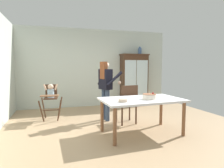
% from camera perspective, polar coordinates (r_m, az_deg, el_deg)
% --- Properties ---
extents(ground_plane, '(6.24, 6.24, 0.00)m').
position_cam_1_polar(ground_plane, '(4.56, 2.11, -12.77)').
color(ground_plane, tan).
extents(wall_back, '(5.32, 0.06, 2.70)m').
position_cam_1_polar(wall_back, '(6.88, -4.96, 4.73)').
color(wall_back, beige).
rests_on(wall_back, ground_plane).
extents(china_cabinet, '(1.01, 0.48, 1.85)m').
position_cam_1_polar(china_cabinet, '(7.06, 6.53, 1.32)').
color(china_cabinet, '#422819').
rests_on(china_cabinet, ground_plane).
extents(ceramic_vase, '(0.13, 0.13, 0.27)m').
position_cam_1_polar(ceramic_vase, '(7.16, 8.23, 9.67)').
color(ceramic_vase, '#3D567F').
rests_on(ceramic_vase, china_cabinet).
extents(high_chair_with_toddler, '(0.62, 0.72, 0.95)m').
position_cam_1_polar(high_chair_with_toddler, '(5.35, -17.66, -3.14)').
color(high_chair_with_toddler, '#422819').
rests_on(high_chair_with_toddler, ground_plane).
extents(adult_person, '(0.62, 0.61, 1.53)m').
position_cam_1_polar(adult_person, '(4.97, -1.87, 0.14)').
color(adult_person, '#33425B').
rests_on(adult_person, ground_plane).
extents(dining_table, '(1.71, 1.06, 0.74)m').
position_cam_1_polar(dining_table, '(4.07, 8.78, -5.51)').
color(dining_table, silver).
rests_on(dining_table, ground_plane).
extents(birthday_cake, '(0.28, 0.28, 0.19)m').
position_cam_1_polar(birthday_cake, '(4.03, 10.98, -3.67)').
color(birthday_cake, beige).
rests_on(birthday_cake, dining_table).
extents(serving_bowl, '(0.18, 0.18, 0.05)m').
position_cam_1_polar(serving_bowl, '(3.67, 3.26, -4.87)').
color(serving_bowl, '#C6AD93').
rests_on(serving_bowl, dining_table).
extents(dining_chair_far_side, '(0.46, 0.46, 0.96)m').
position_cam_1_polar(dining_chair_far_side, '(4.72, 4.71, -5.22)').
color(dining_chair_far_side, '#422819').
rests_on(dining_chair_far_side, ground_plane).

